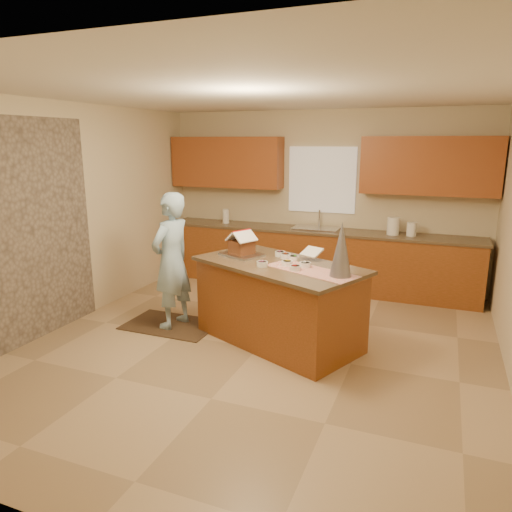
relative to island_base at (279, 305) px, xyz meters
name	(u,v)px	position (x,y,z in m)	size (l,w,h in m)	color
floor	(258,348)	(-0.14, -0.27, -0.44)	(5.50, 5.50, 0.00)	tan
ceiling	(258,92)	(-0.14, -0.27, 2.26)	(5.50, 5.50, 0.00)	silver
wall_back	(322,199)	(-0.14, 2.48, 0.91)	(5.50, 5.50, 0.00)	beige
wall_front	(64,318)	(-0.14, -3.02, 0.91)	(5.50, 5.50, 0.00)	beige
wall_left	(69,215)	(-2.64, -0.27, 0.91)	(5.50, 5.50, 0.00)	beige
stone_accent	(17,235)	(-2.62, -1.07, 0.81)	(2.50, 2.50, 0.00)	gray
window_curtain	(322,180)	(-0.14, 2.45, 1.21)	(1.05, 0.03, 1.00)	white
back_counter_base	(315,260)	(-0.14, 2.18, 0.00)	(4.80, 0.60, 0.88)	brown
back_counter_top	(316,231)	(-0.14, 2.18, 0.46)	(4.85, 0.63, 0.04)	brown
upper_cabinet_left	(227,162)	(-1.69, 2.30, 1.46)	(1.85, 0.35, 0.80)	#9D4F21
upper_cabinet_right	(429,166)	(1.41, 2.30, 1.46)	(1.85, 0.35, 0.80)	#9D4F21
sink	(316,231)	(-0.14, 2.18, 0.45)	(0.70, 0.45, 0.12)	silver
faucet	(319,219)	(-0.14, 2.36, 0.62)	(0.03, 0.03, 0.28)	silver
island_base	(279,305)	(0.00, 0.00, 0.00)	(1.80, 0.90, 0.88)	brown
island_top	(279,265)	(0.00, 0.00, 0.46)	(1.88, 0.98, 0.04)	brown
table_runner	(311,271)	(0.41, -0.18, 0.48)	(1.00, 0.36, 0.01)	#A81E0C
baking_tray	(242,255)	(-0.52, 0.18, 0.49)	(0.46, 0.34, 0.03)	silver
cookbook	(312,252)	(0.29, 0.29, 0.57)	(0.22, 0.02, 0.18)	white
tinsel_tree	(341,249)	(0.74, -0.27, 0.76)	(0.22, 0.22, 0.55)	#A5A4AF
rug	(171,325)	(-1.40, -0.04, -0.44)	(1.12, 0.73, 0.01)	black
boy	(172,261)	(-1.35, -0.04, 0.39)	(0.60, 0.39, 1.65)	#99BED9
canister_a	(394,227)	(1.00, 2.18, 0.59)	(0.15, 0.15, 0.21)	white
canister_b	(393,226)	(0.99, 2.18, 0.60)	(0.17, 0.17, 0.25)	white
canister_c	(412,229)	(1.24, 2.18, 0.58)	(0.14, 0.14, 0.19)	white
paper_towel	(226,216)	(-1.67, 2.18, 0.60)	(0.11, 0.11, 0.23)	white
gingerbread_house	(242,245)	(-0.52, 0.18, 0.61)	(0.36, 0.37, 0.28)	maroon
candy_bowls	(287,261)	(0.08, 0.03, 0.51)	(0.56, 0.67, 0.06)	yellow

